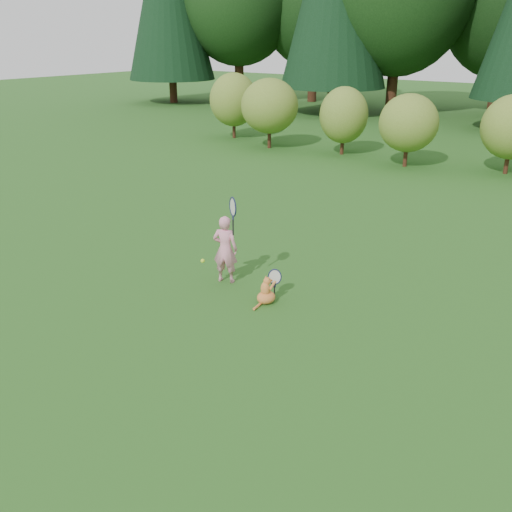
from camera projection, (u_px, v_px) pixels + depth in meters
The scene contains 5 objects.
ground at pixel (219, 305), 9.80m from camera, with size 100.00×100.00×0.00m, color #215618.
shrub_row at pixel (465, 128), 19.07m from camera, with size 28.00×3.00×2.80m, color #5D7324, non-canonical shape.
child at pixel (226, 248), 10.48m from camera, with size 0.73×0.48×1.93m.
cat at pixel (267, 289), 9.80m from camera, with size 0.44×0.70×0.67m.
tennis_ball at pixel (203, 261), 9.69m from camera, with size 0.07×0.07×0.07m.
Camera 1 is at (5.70, -6.75, 4.36)m, focal length 40.00 mm.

